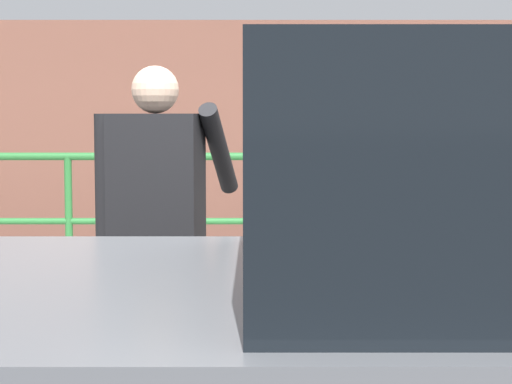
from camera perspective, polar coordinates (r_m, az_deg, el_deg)
sidewalk_curb at (r=5.67m, az=2.28°, el=-10.65°), size 36.00×3.40×0.14m
parking_meter at (r=4.13m, az=2.91°, el=0.01°), size 0.16×0.17×1.54m
pedestrian_at_meter at (r=4.28m, az=-6.55°, el=-1.63°), size 0.69×0.55×1.69m
background_railing at (r=6.96m, az=1.80°, el=-0.31°), size 24.06×0.06×1.17m
backdrop_wall at (r=8.99m, az=1.36°, el=2.83°), size 32.00×0.50×2.53m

